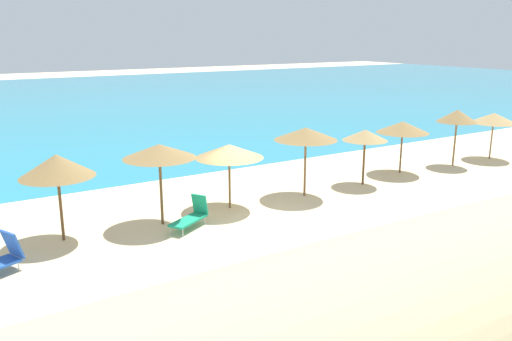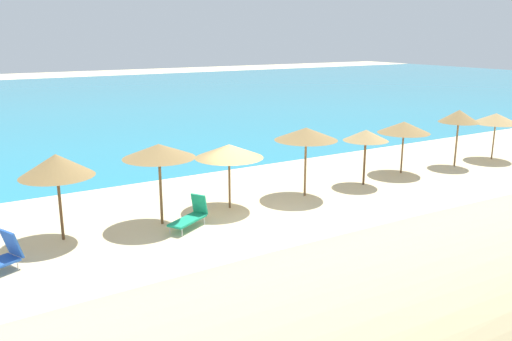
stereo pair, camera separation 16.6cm
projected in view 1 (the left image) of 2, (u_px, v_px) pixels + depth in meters
ground_plane at (250, 217)px, 18.74m from camera, size 160.00×160.00×0.00m
sea_water at (45, 104)px, 49.03m from camera, size 160.00×61.15×0.01m
dune_ridge at (421, 316)px, 9.20m from camera, size 44.59×4.38×3.04m
beach_umbrella_3 at (57, 166)px, 16.01m from camera, size 2.26×2.26×2.76m
beach_umbrella_4 at (159, 151)px, 17.39m from camera, size 2.42×2.42×2.77m
beach_umbrella_5 at (229, 151)px, 19.15m from camera, size 2.50×2.50×2.41m
beach_umbrella_6 at (306, 134)px, 20.55m from camera, size 2.47×2.47×2.76m
beach_umbrella_7 at (365, 135)px, 22.24m from camera, size 1.91×1.91×2.38m
beach_umbrella_8 at (403, 127)px, 24.14m from camera, size 2.37×2.37×2.41m
beach_umbrella_9 at (457, 116)px, 25.39m from camera, size 1.91×1.91×2.76m
beach_umbrella_10 at (494, 118)px, 26.91m from camera, size 2.30×2.30×2.38m
lounge_chair_1 at (192, 216)px, 17.62m from camera, size 1.63×1.27×1.02m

